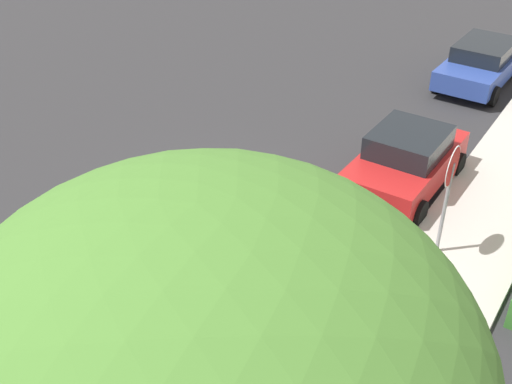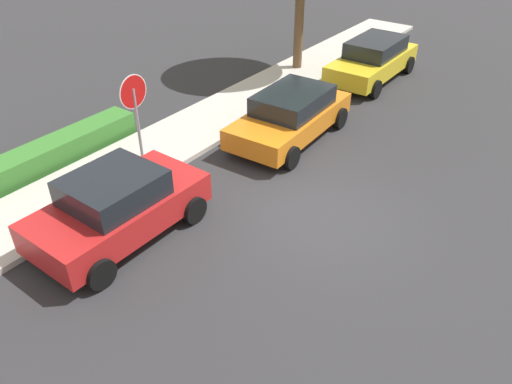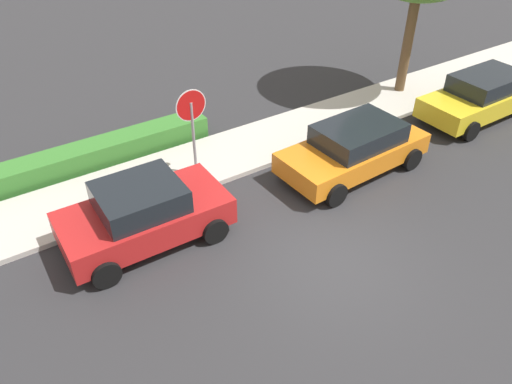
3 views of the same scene
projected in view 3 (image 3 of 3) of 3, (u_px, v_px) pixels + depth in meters
name	position (u px, v px, depth m)	size (l,w,h in m)	color
ground_plane	(334.00, 263.00, 11.25)	(60.00, 60.00, 0.00)	#2D2D30
sidewalk_curb	(220.00, 157.00, 14.71)	(32.00, 2.32, 0.14)	beige
stop_sign	(192.00, 119.00, 12.90)	(0.86, 0.08, 2.65)	gray
parked_car_red	(144.00, 213.00, 11.44)	(3.87, 2.12, 1.54)	red
parked_car_orange	(354.00, 148.00, 13.85)	(4.38, 2.20, 1.43)	orange
parked_car_yellow	(482.00, 95.00, 16.48)	(4.44, 1.98, 1.49)	yellow
front_yard_hedge	(94.00, 154.00, 14.35)	(6.99, 0.84, 0.67)	#387A2D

